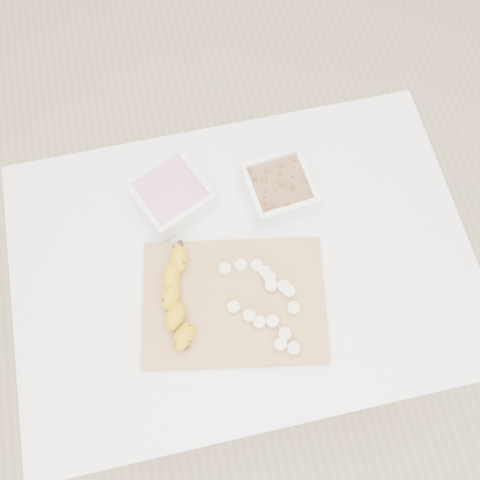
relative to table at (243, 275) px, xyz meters
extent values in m
plane|color=#C6AD89|center=(0.00, 0.00, -0.65)|extent=(3.50, 3.50, 0.00)
cube|color=white|center=(0.00, 0.00, 0.08)|extent=(1.00, 0.70, 0.04)
cylinder|color=white|center=(-0.44, -0.29, -0.30)|extent=(0.05, 0.05, 0.71)
cylinder|color=white|center=(0.44, -0.29, -0.30)|extent=(0.05, 0.05, 0.71)
cylinder|color=white|center=(-0.44, 0.29, -0.30)|extent=(0.05, 0.05, 0.71)
cylinder|color=white|center=(0.44, 0.29, -0.30)|extent=(0.05, 0.05, 0.71)
cube|color=white|center=(-0.12, 0.18, 0.13)|extent=(0.20, 0.20, 0.07)
cube|color=pink|center=(-0.12, 0.18, 0.13)|extent=(0.16, 0.16, 0.04)
cube|color=white|center=(0.11, 0.14, 0.13)|extent=(0.15, 0.15, 0.07)
cube|color=brown|center=(0.11, 0.14, 0.13)|extent=(0.13, 0.13, 0.04)
cube|color=tan|center=(-0.04, -0.08, 0.10)|extent=(0.43, 0.34, 0.01)
cylinder|color=#FBEAC2|center=(-0.04, -0.01, 0.12)|extent=(0.03, 0.03, 0.01)
cylinder|color=#FBEAC2|center=(-0.01, -0.01, 0.12)|extent=(0.03, 0.03, 0.01)
cylinder|color=#FBEAC2|center=(0.03, -0.02, 0.12)|extent=(0.03, 0.03, 0.01)
cylinder|color=#FBEAC2|center=(0.04, -0.04, 0.12)|extent=(0.03, 0.03, 0.01)
cylinder|color=#FBEAC2|center=(0.07, -0.08, 0.12)|extent=(0.03, 0.03, 0.01)
cylinder|color=#FBEAC2|center=(0.08, -0.09, 0.12)|extent=(0.03, 0.03, 0.01)
cylinder|color=#FBEAC2|center=(0.08, -0.13, 0.12)|extent=(0.03, 0.03, 0.01)
cylinder|color=#FBEAC2|center=(-0.04, -0.10, 0.12)|extent=(0.03, 0.03, 0.01)
cylinder|color=#FBEAC2|center=(-0.01, -0.12, 0.12)|extent=(0.03, 0.03, 0.01)
cylinder|color=#FBEAC2|center=(0.00, -0.14, 0.12)|extent=(0.03, 0.03, 0.01)
cylinder|color=#FBEAC2|center=(0.03, -0.15, 0.12)|extent=(0.03, 0.03, 0.01)
cylinder|color=#FBEAC2|center=(0.05, -0.18, 0.12)|extent=(0.03, 0.03, 0.01)
cylinder|color=#FBEAC2|center=(0.06, -0.21, 0.12)|extent=(0.03, 0.03, 0.01)
cylinder|color=#FBEAC2|center=(0.03, -0.19, 0.12)|extent=(0.03, 0.03, 0.01)
cylinder|color=#FBEAC2|center=(0.04, -0.07, 0.12)|extent=(0.03, 0.03, 0.01)
cylinder|color=#FBEAC2|center=(0.04, -0.05, 0.12)|extent=(0.03, 0.03, 0.01)
camera|label=1|loc=(-0.08, -0.35, 1.20)|focal=40.00mm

